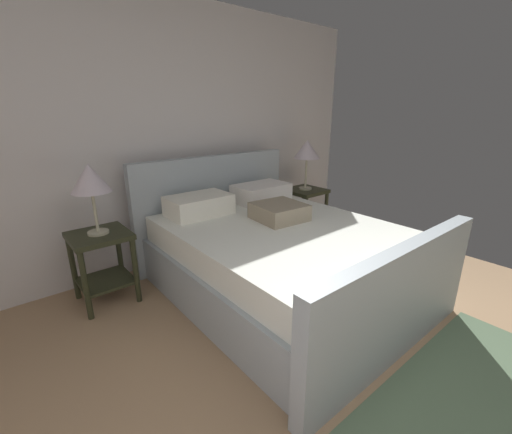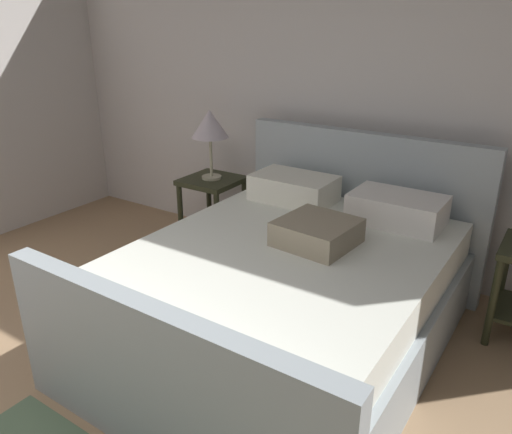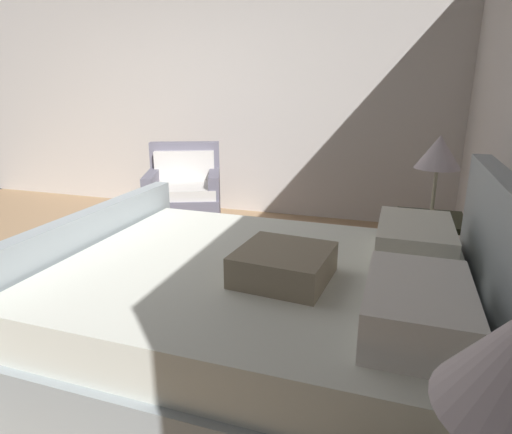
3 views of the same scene
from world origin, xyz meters
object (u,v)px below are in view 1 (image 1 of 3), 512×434
nightstand_right (304,205)px  nightstand_left (102,256)px  table_lamp_left (90,180)px  table_lamp_right (307,150)px  bed (278,255)px

nightstand_right → nightstand_left: 2.40m
table_lamp_left → table_lamp_right: bearing=-0.7°
bed → table_lamp_left: (-1.20, 0.81, 0.69)m
nightstand_left → table_lamp_left: size_ratio=1.08×
bed → nightstand_right: bed is taller
bed → table_lamp_right: table_lamp_right is taller
table_lamp_left → nightstand_right: bearing=-0.7°
nightstand_right → table_lamp_right: bearing=76.0°
bed → nightstand_left: (-1.20, 0.81, 0.06)m
nightstand_right → table_lamp_left: bearing=179.3°
table_lamp_right → nightstand_right: bearing=-104.0°
nightstand_right → table_lamp_left: size_ratio=1.08×
nightstand_right → nightstand_left: (-2.40, 0.03, 0.00)m
table_lamp_right → nightstand_left: size_ratio=0.99×
table_lamp_right → table_lamp_left: (-2.40, 0.03, -0.04)m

